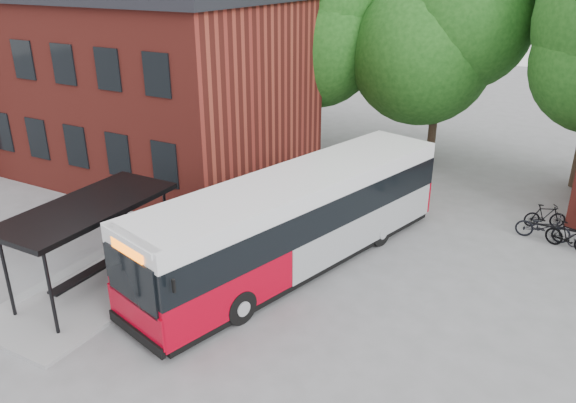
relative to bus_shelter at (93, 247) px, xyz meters
The scene contains 9 objects.
ground 4.83m from the bus_shelter, 12.53° to the left, with size 100.00×100.00×0.00m, color slate.
station_building 13.42m from the bus_shelter, 130.36° to the left, with size 18.40×10.40×8.50m, color maroon, non-canonical shape.
bus_shelter is the anchor object (origin of this frame).
tree_0 17.54m from the bus_shelter, 95.04° to the left, with size 7.92×7.92×11.00m, color #164412, non-canonical shape.
tree_1 19.19m from the bus_shelter, 73.01° to the left, with size 7.92×7.92×10.40m, color #164412, non-canonical shape.
city_bus 6.50m from the bus_shelter, 42.92° to the left, with size 2.69×12.62×3.21m, color #A90015, non-canonical shape.
bicycle_0 15.82m from the bus_shelter, 41.47° to the left, with size 0.66×1.91×1.00m, color black.
bicycle_1 16.59m from the bus_shelter, 44.61° to the left, with size 0.45×1.58×0.95m, color black.
bicycle_3 16.25m from the bus_shelter, 38.17° to the left, with size 0.48×1.71×1.03m, color black.
Camera 1 is at (8.12, -11.49, 9.45)m, focal length 35.00 mm.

